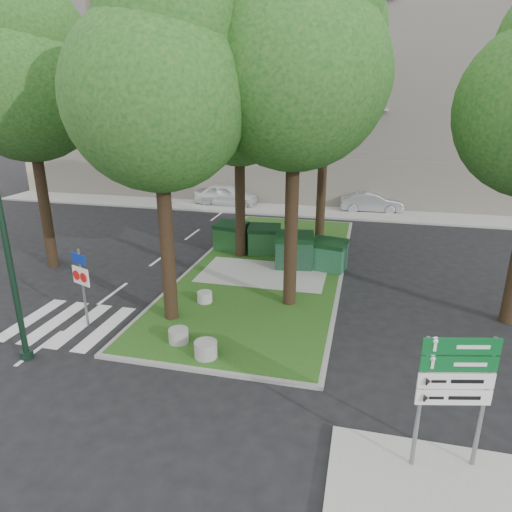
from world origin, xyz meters
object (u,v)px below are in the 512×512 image
(bollard_right, at_px, (206,349))
(car_silver, at_px, (371,202))
(tree_median_near_right, at_px, (299,56))
(bollard_left, at_px, (179,336))
(tree_median_far, at_px, (330,62))
(bollard_mid, at_px, (205,297))
(traffic_sign_pole, at_px, (82,277))
(dumpster_a, at_px, (231,237))
(dumpster_b, at_px, (264,240))
(street_lamp, at_px, (2,220))
(tree_median_mid, at_px, (241,94))
(directional_sign, at_px, (455,383))
(dumpster_c, at_px, (294,251))
(dumpster_d, at_px, (329,255))
(litter_bin, at_px, (333,246))
(tree_street_left, at_px, (27,75))
(car_white, at_px, (226,195))
(tree_median_near_left, at_px, (160,79))

(bollard_right, xyz_separation_m, car_silver, (4.27, 19.00, 0.29))
(tree_median_near_right, relative_size, bollard_left, 20.04)
(tree_median_far, distance_m, bollard_mid, 11.89)
(traffic_sign_pole, bearing_deg, dumpster_a, 95.79)
(dumpster_b, relative_size, street_lamp, 0.24)
(tree_median_mid, relative_size, directional_sign, 3.63)
(dumpster_c, relative_size, dumpster_d, 1.12)
(dumpster_d, height_order, directional_sign, directional_sign)
(tree_median_far, bearing_deg, dumpster_a, -148.13)
(tree_median_far, xyz_separation_m, bollard_right, (-1.90, -11.56, -7.97))
(tree_median_mid, height_order, bollard_right, tree_median_mid)
(bollard_right, height_order, litter_bin, litter_bin)
(tree_median_mid, bearing_deg, tree_street_left, -158.20)
(bollard_left, xyz_separation_m, car_silver, (5.30, 18.44, 0.31))
(tree_median_far, xyz_separation_m, dumpster_b, (-2.32, -2.51, -7.56))
(bollard_right, xyz_separation_m, car_white, (-5.19, 18.60, 0.38))
(dumpster_a, relative_size, street_lamp, 0.26)
(dumpster_d, distance_m, bollard_mid, 5.77)
(tree_median_near_right, xyz_separation_m, car_white, (-6.90, 14.54, -7.26))
(dumpster_a, height_order, dumpster_d, dumpster_a)
(bollard_right, distance_m, traffic_sign_pole, 4.65)
(dumpster_b, height_order, street_lamp, street_lamp)
(bollard_right, bearing_deg, tree_median_mid, 98.63)
(car_white, bearing_deg, car_silver, -85.96)
(tree_street_left, xyz_separation_m, dumpster_a, (6.78, 3.56, -6.88))
(dumpster_d, xyz_separation_m, bollard_left, (-3.65, -7.06, -0.41))
(tree_median_mid, xyz_separation_m, tree_street_left, (-7.50, -3.00, 0.67))
(dumpster_b, xyz_separation_m, street_lamp, (-4.44, -10.11, 3.20))
(dumpster_c, height_order, traffic_sign_pole, traffic_sign_pole)
(tree_median_near_left, bearing_deg, directional_sign, -31.66)
(tree_median_far, distance_m, tree_street_left, 12.29)
(dumpster_b, distance_m, bollard_left, 8.52)
(tree_median_mid, xyz_separation_m, dumpster_b, (0.88, 0.49, -6.22))
(tree_median_near_left, height_order, car_silver, tree_median_near_left)
(car_silver, bearing_deg, street_lamp, 150.50)
(tree_median_near_right, distance_m, tree_median_far, 7.51)
(tree_median_near_right, relative_size, traffic_sign_pole, 4.50)
(tree_street_left, relative_size, dumpster_a, 6.72)
(dumpster_c, distance_m, directional_sign, 11.21)
(bollard_left, relative_size, bollard_right, 0.91)
(street_lamp, bearing_deg, dumpster_a, 74.45)
(tree_median_near_left, height_order, tree_median_mid, tree_median_near_left)
(tree_median_near_right, height_order, car_white, tree_median_near_right)
(car_white, bearing_deg, litter_bin, -136.85)
(directional_sign, bearing_deg, car_silver, 80.81)
(dumpster_d, bearing_deg, bollard_right, -96.30)
(bollard_right, xyz_separation_m, traffic_sign_pole, (-4.34, 1.06, 1.29))
(tree_median_near_right, bearing_deg, car_silver, 80.25)
(car_white, relative_size, car_silver, 1.11)
(dumpster_b, height_order, car_white, car_white)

